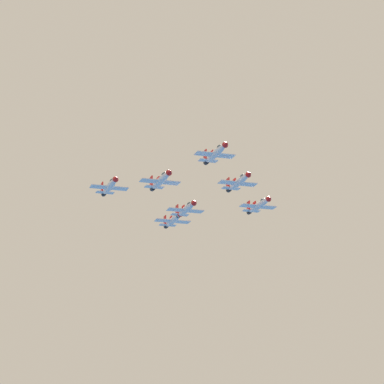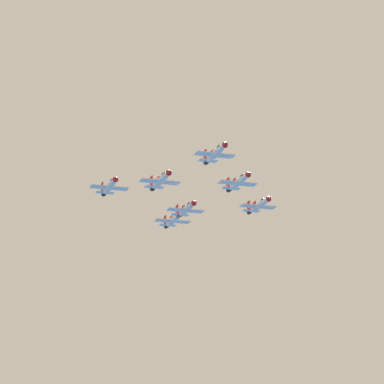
% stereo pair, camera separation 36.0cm
% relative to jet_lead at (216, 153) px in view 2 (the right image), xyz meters
% --- Properties ---
extents(jet_lead, '(14.49, 12.07, 3.52)m').
position_rel_jet_lead_xyz_m(jet_lead, '(0.00, 0.00, 0.00)').
color(jet_lead, white).
extents(jet_left_wingman, '(14.77, 12.33, 3.59)m').
position_rel_jet_lead_xyz_m(jet_left_wingman, '(-3.47, 16.11, -2.93)').
color(jet_left_wingman, white).
extents(jet_right_wingman, '(15.06, 12.36, 3.64)m').
position_rel_jet_lead_xyz_m(jet_right_wingman, '(-16.46, -0.83, -4.40)').
color(jet_right_wingman, white).
extents(jet_left_outer, '(14.72, 12.29, 3.58)m').
position_rel_jet_lead_xyz_m(jet_left_outer, '(-6.95, 32.23, -5.22)').
color(jet_left_outer, white).
extents(jet_right_outer, '(14.61, 12.24, 3.56)m').
position_rel_jet_lead_xyz_m(jet_right_outer, '(-32.93, -1.67, -3.43)').
color(jet_right_outer, white).
extents(jet_slot_rear, '(14.47, 12.05, 3.52)m').
position_rel_jet_lead_xyz_m(jet_slot_rear, '(-19.94, 15.28, -8.05)').
color(jet_slot_rear, white).
extents(jet_trailing, '(14.51, 12.30, 3.55)m').
position_rel_jet_lead_xyz_m(jet_trailing, '(-29.91, 22.92, -8.05)').
color(jet_trailing, white).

